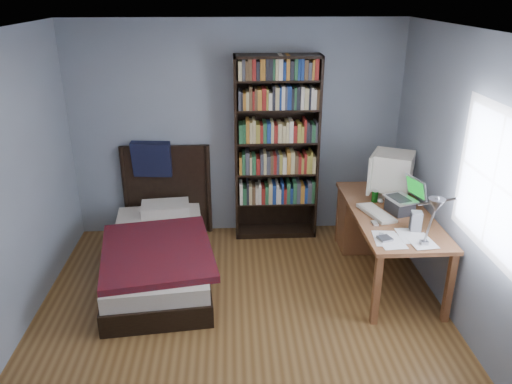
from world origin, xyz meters
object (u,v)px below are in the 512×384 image
laptop (402,203)px  soda_can (375,196)px  bed (159,249)px  keyboard (376,213)px  desk (375,220)px  desk_lamp (435,209)px  crt_monitor (390,172)px  speaker (416,221)px  bookshelf (276,150)px

laptop → soda_can: size_ratio=3.19×
laptop → bed: bed is taller
bed → soda_can: bearing=0.9°
keyboard → bed: 2.25m
desk → desk_lamp: 1.75m
crt_monitor → speaker: bearing=-89.6°
keyboard → speaker: size_ratio=2.46×
crt_monitor → speaker: size_ratio=3.06×
crt_monitor → keyboard: (-0.25, -0.47, -0.26)m
bookshelf → laptop: bearing=-42.2°
speaker → bed: bearing=175.6°
desk → desk_lamp: bearing=-91.7°
soda_can → bed: bed is taller
speaker → bookshelf: 1.86m
soda_can → speaker: bearing=-74.3°
laptop → speaker: (-0.00, -0.40, -0.01)m
soda_can → bookshelf: size_ratio=0.06×
keyboard → speaker: bearing=-71.7°
laptop → keyboard: 0.28m
desk_lamp → keyboard: (-0.11, 1.02, -0.50)m
laptop → soda_can: bearing=124.5°
crt_monitor → laptop: bearing=-89.2°
laptop → desk_lamp: size_ratio=0.58×
bed → bookshelf: bearing=31.8°
laptop → keyboard: bearing=-171.4°
bed → crt_monitor: bearing=4.4°
speaker → keyboard: bearing=135.9°
desk → crt_monitor: 0.60m
desk_lamp → bookshelf: bookshelf is taller
bookshelf → desk: bearing=-27.9°
laptop → bed: bearing=174.4°
desk → bookshelf: size_ratio=0.78×
soda_can → desk: bearing=66.1°
soda_can → bed: size_ratio=0.06×
desk_lamp → soda_can: (-0.05, 1.34, -0.46)m
crt_monitor → desk_lamp: (-0.14, -1.49, 0.24)m
crt_monitor → laptop: size_ratio=1.53×
desk_lamp → soda_can: desk_lamp is taller
desk → desk_lamp: desk_lamp is taller
bookshelf → desk_lamp: bearing=-64.5°
desk → laptop: (0.10, -0.49, 0.42)m
desk → speaker: size_ratio=8.93×
speaker → soda_can: speaker is taller
desk → bookshelf: bookshelf is taller
laptop → bookshelf: size_ratio=0.18×
desk → keyboard: (-0.16, -0.53, 0.33)m
soda_can → bookshelf: bookshelf is taller
laptop → desk_lamp: (-0.14, -1.06, 0.41)m
desk → desk_lamp: (-0.05, -1.55, 0.83)m
bookshelf → bed: bookshelf is taller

